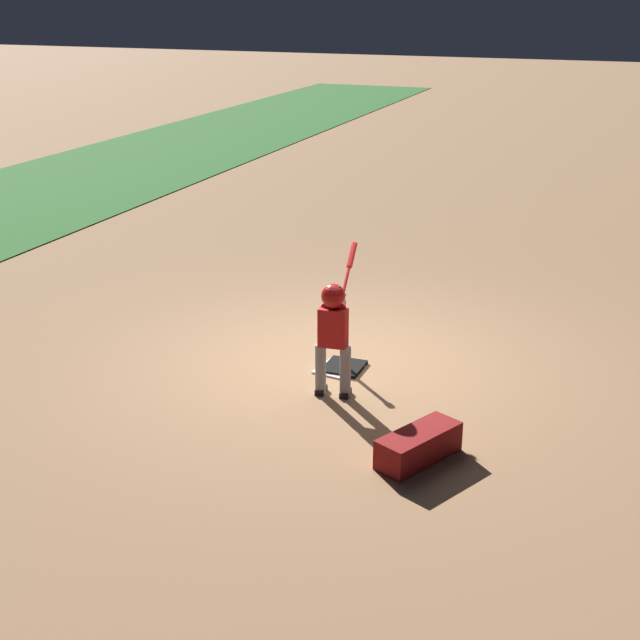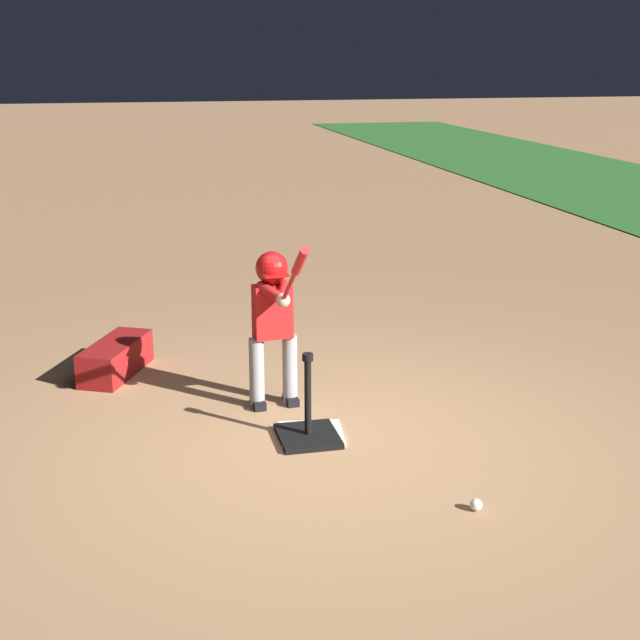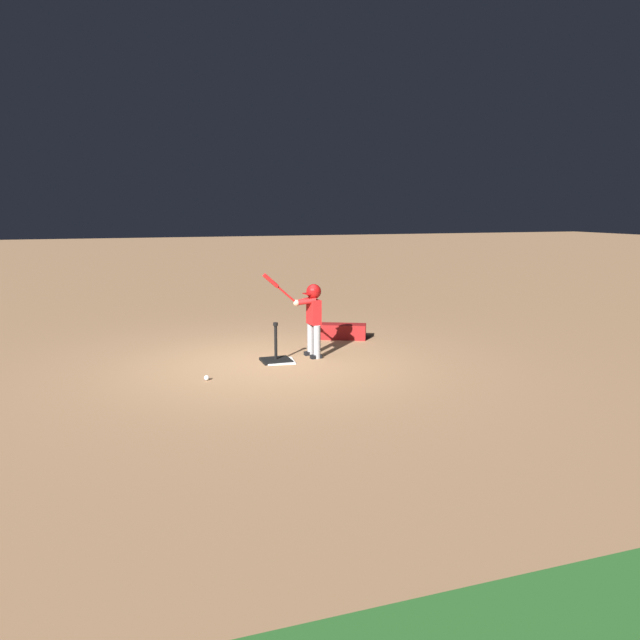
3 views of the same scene
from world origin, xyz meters
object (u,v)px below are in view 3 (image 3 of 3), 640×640
at_px(batting_tee, 276,357).
at_px(equipment_bag, 343,331).
at_px(baseball, 207,378).
at_px(batter_child, 312,311).

height_order(batting_tee, equipment_bag, batting_tee).
relative_size(batting_tee, baseball, 8.54).
bearing_deg(baseball, equipment_bag, -144.56).
relative_size(batting_tee, equipment_bag, 0.75).
distance_m(batting_tee, baseball, 1.43).
height_order(batting_tee, baseball, batting_tee).
bearing_deg(baseball, batter_child, -154.98).
xyz_separation_m(batting_tee, baseball, (1.22, 0.75, -0.04)).
xyz_separation_m(batting_tee, batter_child, (-0.64, -0.12, 0.69)).
height_order(batting_tee, batter_child, batter_child).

